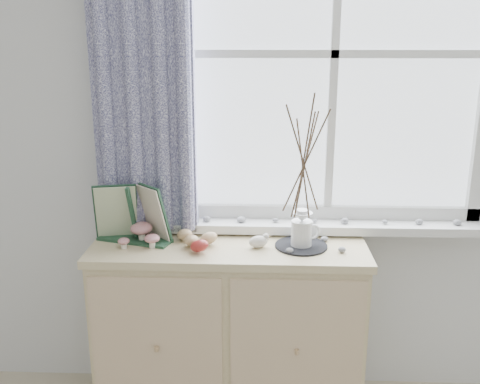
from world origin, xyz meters
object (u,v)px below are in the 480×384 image
Objects in this scene: sideboard at (230,330)px; botanical_book at (132,215)px; twig_pitcher at (304,159)px; toadstool_cluster at (142,233)px.

botanical_book is (-0.42, -0.01, 0.56)m from sideboard.
twig_pitcher is (0.73, -0.01, 0.25)m from botanical_book.
sideboard is 6.72× the size of toadstool_cluster.
twig_pitcher reaches higher than toadstool_cluster.
twig_pitcher is (0.69, -0.00, 0.34)m from toadstool_cluster.
botanical_book is 0.57× the size of twig_pitcher.
sideboard is 1.78× the size of twig_pitcher.
sideboard is 3.11× the size of botanical_book.
toadstool_cluster is 0.77m from twig_pitcher.
twig_pitcher reaches higher than botanical_book.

